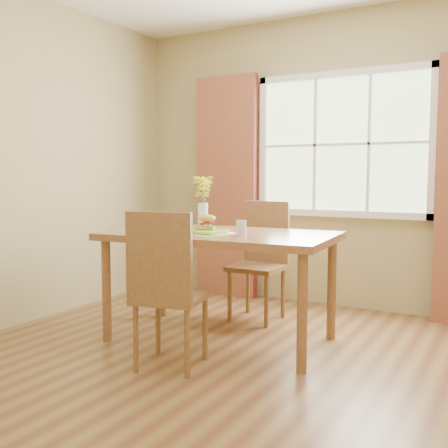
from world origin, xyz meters
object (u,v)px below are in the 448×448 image
at_px(chair_near, 166,284).
at_px(flower_vase, 203,195).
at_px(dining_table, 220,244).
at_px(croissant_sandwich, 206,223).
at_px(water_glass, 241,228).
at_px(chair_far, 261,254).

xyz_separation_m(chair_near, flower_vase, (-0.28, 0.90, 0.51)).
height_order(dining_table, croissant_sandwich, croissant_sandwich).
bearing_deg(croissant_sandwich, chair_near, -71.63).
height_order(dining_table, water_glass, water_glass).
bearing_deg(flower_vase, dining_table, -35.99).
bearing_deg(water_glass, croissant_sandwich, -177.73).
height_order(croissant_sandwich, water_glass, croissant_sandwich).
relative_size(chair_near, croissant_sandwich, 5.57).
relative_size(chair_near, chair_far, 1.01).
xyz_separation_m(chair_far, flower_vase, (-0.26, -0.51, 0.52)).
bearing_deg(water_glass, chair_near, -108.64).
bearing_deg(water_glass, chair_far, 105.75).
bearing_deg(dining_table, chair_far, 85.49).
distance_m(chair_near, water_glass, 0.71).
xyz_separation_m(dining_table, chair_far, (-0.00, 0.71, -0.17)).
bearing_deg(flower_vase, chair_far, 62.74).
distance_m(chair_near, croissant_sandwich, 0.69).
bearing_deg(chair_near, chair_far, 77.85).
bearing_deg(chair_near, flower_vase, 94.65).
bearing_deg(water_glass, dining_table, 157.46).
bearing_deg(croissant_sandwich, flower_vase, 136.43).
xyz_separation_m(chair_near, chair_far, (-0.02, 1.41, -0.00)).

